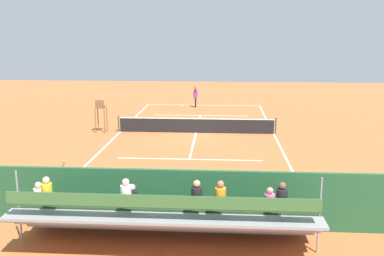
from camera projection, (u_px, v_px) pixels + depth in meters
The scene contains 13 objects.
ground_plane at pixel (196, 133), 28.33m from camera, with size 60.00×60.00×0.00m, color #BC6033.
court_line_markings at pixel (196, 133), 28.36m from camera, with size 10.10×22.20×0.01m.
tennis_net at pixel (196, 125), 28.22m from camera, with size 10.30×0.10×1.07m.
backdrop_wall at pixel (172, 198), 14.47m from camera, with size 18.00×0.16×2.00m, color #235633.
bleacher_stand at pixel (166, 216), 13.08m from camera, with size 9.06×2.40×2.48m.
umpire_chair at pixel (101, 112), 28.25m from camera, with size 0.67×0.67×2.14m.
courtside_bench at pixel (227, 204), 15.15m from camera, with size 1.80×0.40×0.93m.
equipment_bag at pixel (169, 214), 15.24m from camera, with size 0.90×0.36×0.36m, color black.
tennis_player at pixel (196, 96), 37.79m from camera, with size 0.36×0.53×1.93m.
tennis_racket at pixel (183, 106), 38.70m from camera, with size 0.59×0.38×0.03m.
tennis_ball_near at pixel (179, 115), 34.40m from camera, with size 0.07×0.07×0.07m, color #CCDB33.
tennis_ball_far at pixel (169, 113), 35.15m from camera, with size 0.07×0.07×0.07m, color #CCDB33.
line_judge at pixel (61, 186), 15.55m from camera, with size 0.36×0.53×1.93m.
Camera 1 is at (-1.60, 27.55, 6.40)m, focal length 40.80 mm.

